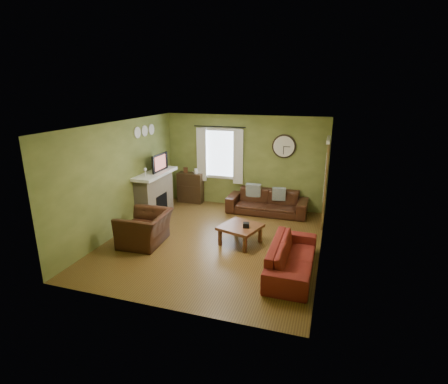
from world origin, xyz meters
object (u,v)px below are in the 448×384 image
(coffee_table, at_px, (240,235))
(sofa_red, at_px, (292,257))
(sofa_brown, at_px, (267,202))
(bookshelf, at_px, (191,188))
(armchair, at_px, (145,228))

(coffee_table, bearing_deg, sofa_red, -35.27)
(sofa_red, bearing_deg, sofa_brown, 19.40)
(bookshelf, distance_m, coffee_table, 3.23)
(sofa_red, height_order, coffee_table, sofa_red)
(armchair, bearing_deg, bookshelf, -179.84)
(sofa_brown, height_order, armchair, armchair)
(bookshelf, height_order, sofa_brown, bookshelf)
(coffee_table, bearing_deg, armchair, -162.69)
(sofa_brown, distance_m, armchair, 3.50)
(bookshelf, xyz_separation_m, coffee_table, (2.19, -2.37, -0.23))
(sofa_brown, relative_size, armchair, 1.96)
(bookshelf, bearing_deg, sofa_red, -43.46)
(bookshelf, relative_size, coffee_table, 1.11)
(sofa_brown, relative_size, sofa_red, 1.08)
(bookshelf, distance_m, sofa_red, 4.72)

